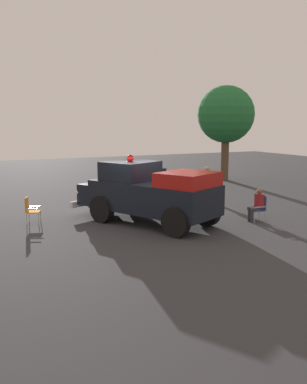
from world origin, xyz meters
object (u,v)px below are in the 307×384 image
Objects in this scene: lawn_chair_near_truck at (260,206)px; lawn_chair_by_car at (179,177)px; spectator_seated at (257,204)px; lawn_chair_spare at (30,208)px; vintage_fire_truck at (149,192)px; classic_hot_rod at (139,181)px; oak_tree_left at (226,115)px; spectator_standing at (207,181)px.

lawn_chair_by_car is (9.42, -1.69, 0.00)m from lawn_chair_near_truck.
lawn_chair_near_truck is 0.17m from spectator_seated.
lawn_chair_spare is 8.73m from spectator_seated.
vintage_fire_truck is 6.62m from classic_hot_rod.
lawn_chair_by_car is 0.79× the size of spectator_seated.
oak_tree_left is (1.23, -4.12, 3.68)m from lawn_chair_by_car.
classic_hot_rod is 4.61× the size of lawn_chair_by_car.
oak_tree_left reaches higher than lawn_chair_spare.
lawn_chair_by_car is at bearing -36.23° from vintage_fire_truck.
lawn_chair_spare is at bearing 66.21° from spectator_seated.
vintage_fire_truck is 1.34× the size of classic_hot_rod.
lawn_chair_near_truck is 4.95m from spectator_standing.
lawn_chair_by_car is 5.66m from oak_tree_left.
lawn_chair_near_truck is 1.00× the size of lawn_chair_by_car.
lawn_chair_near_truck is 1.00× the size of lawn_chair_spare.
classic_hot_rod reaches higher than lawn_chair_by_car.
oak_tree_left is at bearing -47.42° from vintage_fire_truck.
lawn_chair_by_car is at bearing -59.11° from lawn_chair_spare.
spectator_standing is (3.29, -4.75, -0.23)m from vintage_fire_truck.
oak_tree_left is (10.63, -5.95, 3.57)m from spectator_seated.
vintage_fire_truck reaches higher than lawn_chair_by_car.
vintage_fire_truck reaches higher than spectator_seated.
spectator_seated is at bearing 169.02° from lawn_chair_by_car.
oak_tree_left is at bearing -62.99° from lawn_chair_spare.
spectator_standing is at bearing -9.83° from spectator_seated.
vintage_fire_truck is 4.56m from lawn_chair_spare.
oak_tree_left is at bearing -68.96° from classic_hot_rod.
spectator_seated reaches higher than lawn_chair_spare.
vintage_fire_truck is at bearing 159.16° from classic_hot_rod.
vintage_fire_truck is at bearing 132.58° from oak_tree_left.
lawn_chair_near_truck is 12.68m from oak_tree_left.
spectator_standing reaches higher than lawn_chair_by_car.
lawn_chair_near_truck and lawn_chair_spare have the same top height.
spectator_standing reaches higher than lawn_chair_spare.
lawn_chair_by_car is at bearing -10.19° from lawn_chair_near_truck.
spectator_seated is 12.69m from oak_tree_left.
vintage_fire_truck reaches higher than spectator_standing.
classic_hot_rod is at bearing 111.04° from oak_tree_left.
spectator_seated is 0.21× the size of oak_tree_left.
lawn_chair_spare is at bearing 117.01° from oak_tree_left.
spectator_seated reaches higher than lawn_chair_by_car.
spectator_seated is (-7.74, -1.56, -0.05)m from classic_hot_rod.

